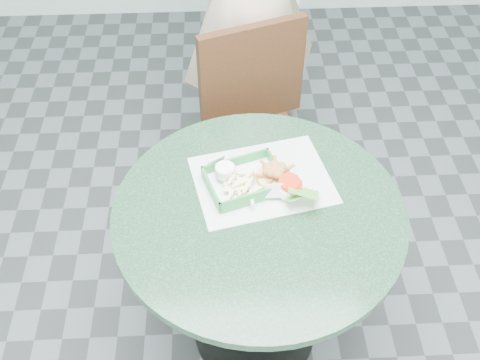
{
  "coord_description": "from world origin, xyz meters",
  "views": [
    {
      "loc": [
        -0.11,
        -1.11,
        2.09
      ],
      "look_at": [
        -0.05,
        0.1,
        0.8
      ],
      "focal_mm": 42.0,
      "sensor_mm": 36.0,
      "label": 1
    }
  ],
  "objects_px": {
    "cafe_table": "(258,246)",
    "sauce_ramekin": "(228,170)",
    "dining_chair": "(253,124)",
    "food_basket": "(245,187)",
    "crab_sandwich": "(274,184)"
  },
  "relations": [
    {
      "from": "cafe_table",
      "to": "crab_sandwich",
      "type": "distance_m",
      "value": 0.24
    },
    {
      "from": "dining_chair",
      "to": "sauce_ramekin",
      "type": "distance_m",
      "value": 0.6
    },
    {
      "from": "cafe_table",
      "to": "food_basket",
      "type": "height_order",
      "value": "food_basket"
    },
    {
      "from": "food_basket",
      "to": "crab_sandwich",
      "type": "relative_size",
      "value": 2.07
    },
    {
      "from": "food_basket",
      "to": "sauce_ramekin",
      "type": "bearing_deg",
      "value": 141.63
    },
    {
      "from": "cafe_table",
      "to": "dining_chair",
      "type": "bearing_deg",
      "value": 87.59
    },
    {
      "from": "dining_chair",
      "to": "food_basket",
      "type": "height_order",
      "value": "dining_chair"
    },
    {
      "from": "dining_chair",
      "to": "food_basket",
      "type": "distance_m",
      "value": 0.62
    },
    {
      "from": "cafe_table",
      "to": "sauce_ramekin",
      "type": "height_order",
      "value": "sauce_ramekin"
    },
    {
      "from": "dining_chair",
      "to": "sauce_ramekin",
      "type": "xyz_separation_m",
      "value": [
        -0.12,
        -0.53,
        0.27
      ]
    },
    {
      "from": "cafe_table",
      "to": "food_basket",
      "type": "bearing_deg",
      "value": 111.38
    },
    {
      "from": "food_basket",
      "to": "sauce_ramekin",
      "type": "distance_m",
      "value": 0.07
    },
    {
      "from": "food_basket",
      "to": "cafe_table",
      "type": "bearing_deg",
      "value": -68.62
    },
    {
      "from": "cafe_table",
      "to": "sauce_ramekin",
      "type": "distance_m",
      "value": 0.28
    },
    {
      "from": "cafe_table",
      "to": "sauce_ramekin",
      "type": "bearing_deg",
      "value": 122.76
    }
  ]
}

